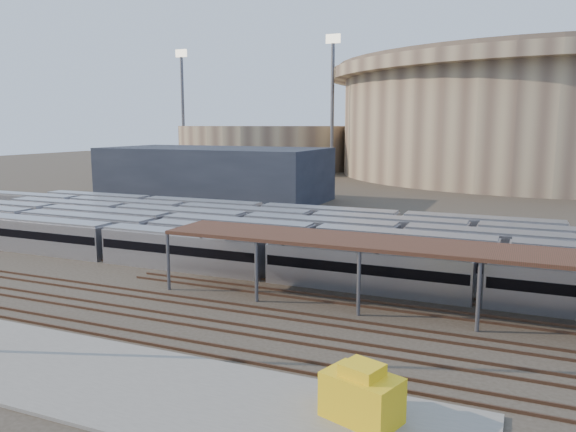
% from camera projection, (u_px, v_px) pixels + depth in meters
% --- Properties ---
extents(ground, '(420.00, 420.00, 0.00)m').
position_uv_depth(ground, '(243.00, 305.00, 44.90)').
color(ground, '#383026').
rests_on(ground, ground).
extents(apron, '(50.00, 9.00, 0.20)m').
position_uv_depth(apron, '(50.00, 367.00, 33.21)').
color(apron, gray).
rests_on(apron, ground).
extents(subway_trains, '(123.90, 23.90, 3.60)m').
position_uv_depth(subway_trains, '(337.00, 241.00, 60.71)').
color(subway_trains, silver).
rests_on(subway_trains, ground).
extents(inspection_shed, '(60.30, 6.00, 5.30)m').
position_uv_depth(inspection_shed, '(548.00, 259.00, 39.18)').
color(inspection_shed, '#55555A').
rests_on(inspection_shed, ground).
extents(empty_tracks, '(170.00, 9.62, 0.18)m').
position_uv_depth(empty_tracks, '(211.00, 324.00, 40.34)').
color(empty_tracks, '#4C3323').
rests_on(empty_tracks, ground).
extents(stadium, '(124.00, 124.00, 32.50)m').
position_uv_depth(stadium, '(549.00, 117.00, 159.58)').
color(stadium, tan).
rests_on(stadium, ground).
extents(secondary_arena, '(56.00, 56.00, 14.00)m').
position_uv_depth(secondary_arena, '(265.00, 147.00, 185.06)').
color(secondary_arena, tan).
rests_on(secondary_arena, ground).
extents(service_building, '(42.00, 20.00, 10.00)m').
position_uv_depth(service_building, '(215.00, 174.00, 107.60)').
color(service_building, '#1E232D').
rests_on(service_building, ground).
extents(floodlight_0, '(4.00, 1.00, 38.40)m').
position_uv_depth(floodlight_0, '(332.00, 101.00, 153.07)').
color(floodlight_0, '#55555A').
rests_on(floodlight_0, ground).
extents(floodlight_1, '(4.00, 1.00, 38.40)m').
position_uv_depth(floodlight_1, '(183.00, 105.00, 183.51)').
color(floodlight_1, '#55555A').
rests_on(floodlight_1, ground).
extents(floodlight_3, '(4.00, 1.00, 38.40)m').
position_uv_depth(floodlight_3, '(435.00, 106.00, 190.66)').
color(floodlight_3, '#55555A').
rests_on(floodlight_3, ground).
extents(yellow_equipment, '(4.14, 3.30, 2.26)m').
position_uv_depth(yellow_equipment, '(362.00, 397.00, 26.92)').
color(yellow_equipment, yellow).
rests_on(yellow_equipment, apron).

